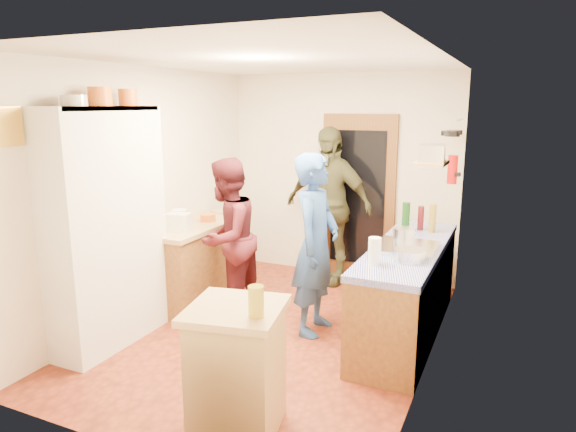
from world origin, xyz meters
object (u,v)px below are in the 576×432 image
Objects in this scene: person_hob at (318,246)px; island_base at (237,373)px; person_back at (329,206)px; right_counter_base at (407,293)px; person_left at (231,237)px; hutch_body at (107,229)px.

island_base is at bearing -177.71° from person_hob.
person_back reaches higher than island_base.
person_back is at bearing 137.03° from right_counter_base.
person_hob is 1.01m from person_left.
person_back is at bearing 155.10° from person_left.
person_left is (-1.08, 1.77, 0.41)m from island_base.
person_back is (1.27, 2.44, -0.12)m from hutch_body.
island_base is at bearing -110.06° from right_counter_base.
person_hob is 1.53m from person_back.
right_counter_base is 1.12× the size of person_back.
person_left is at bearing -106.21° from person_back.
hutch_body is at bearing -152.53° from right_counter_base.
hutch_body reaches higher than right_counter_base.
hutch_body is 1.24× the size of person_hob.
person_left is at bearing 121.35° from island_base.
right_counter_base is 1.24× the size of person_hob.
person_left is 1.51m from person_back.
person_back is at bearing 16.07° from person_hob.
right_counter_base is 1.88m from person_left.
hutch_body reaches higher than person_back.
island_base is (-0.74, -2.01, 0.01)m from right_counter_base.
hutch_body is at bearing 119.91° from person_hob.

